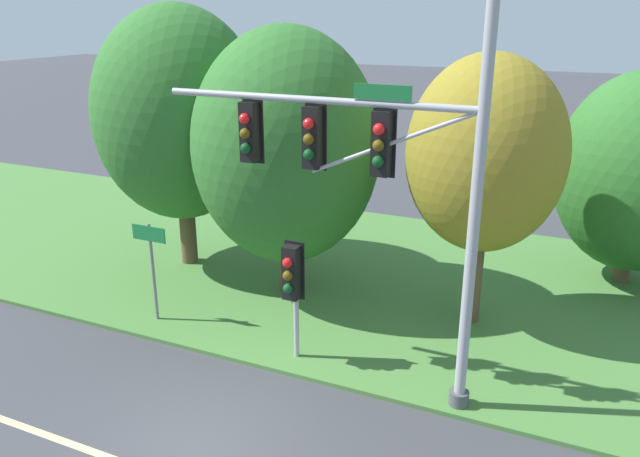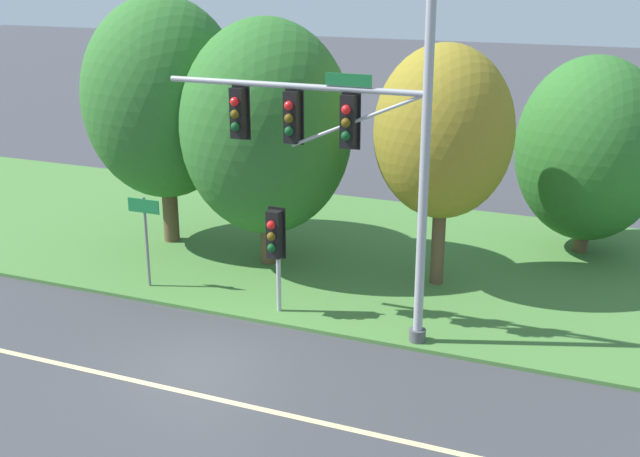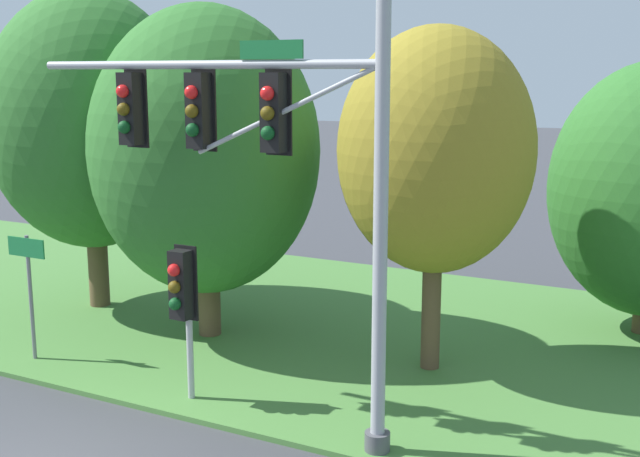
{
  "view_description": "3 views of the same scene",
  "coord_description": "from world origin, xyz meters",
  "px_view_note": "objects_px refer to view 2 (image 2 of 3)",
  "views": [
    {
      "loc": [
        6.14,
        -8.03,
        7.65
      ],
      "look_at": [
        0.45,
        4.53,
        2.78
      ],
      "focal_mm": 35.0,
      "sensor_mm": 36.0,
      "label": 1
    },
    {
      "loc": [
        8.75,
        -14.08,
        8.72
      ],
      "look_at": [
        1.63,
        3.17,
        2.51
      ],
      "focal_mm": 45.0,
      "sensor_mm": 36.0,
      "label": 2
    },
    {
      "loc": [
        8.87,
        -7.81,
        5.9
      ],
      "look_at": [
        2.97,
        3.44,
        3.41
      ],
      "focal_mm": 45.0,
      "sensor_mm": 36.0,
      "label": 3
    }
  ],
  "objects_px": {
    "traffic_signal_mast": "(344,144)",
    "route_sign_post": "(145,228)",
    "tree_mid_verge": "(591,149)",
    "tree_left_of_mast": "(266,128)",
    "tree_behind_signpost": "(444,133)",
    "pedestrian_signal_near_kerb": "(275,240)",
    "tree_nearest_road": "(164,99)"
  },
  "relations": [
    {
      "from": "traffic_signal_mast",
      "to": "route_sign_post",
      "type": "distance_m",
      "value": 6.66
    },
    {
      "from": "traffic_signal_mast",
      "to": "tree_mid_verge",
      "type": "relative_size",
      "value": 1.31
    },
    {
      "from": "traffic_signal_mast",
      "to": "tree_mid_verge",
      "type": "distance_m",
      "value": 9.59
    },
    {
      "from": "route_sign_post",
      "to": "tree_left_of_mast",
      "type": "bearing_deg",
      "value": 52.57
    },
    {
      "from": "tree_behind_signpost",
      "to": "tree_mid_verge",
      "type": "distance_m",
      "value": 5.66
    },
    {
      "from": "tree_mid_verge",
      "to": "pedestrian_signal_near_kerb",
      "type": "bearing_deg",
      "value": -130.56
    },
    {
      "from": "pedestrian_signal_near_kerb",
      "to": "traffic_signal_mast",
      "type": "bearing_deg",
      "value": -4.85
    },
    {
      "from": "tree_behind_signpost",
      "to": "tree_nearest_road",
      "type": "bearing_deg",
      "value": 178.33
    },
    {
      "from": "traffic_signal_mast",
      "to": "tree_nearest_road",
      "type": "relative_size",
      "value": 1.02
    },
    {
      "from": "pedestrian_signal_near_kerb",
      "to": "tree_nearest_road",
      "type": "xyz_separation_m",
      "value": [
        -5.61,
        3.89,
        2.62
      ]
    },
    {
      "from": "pedestrian_signal_near_kerb",
      "to": "tree_left_of_mast",
      "type": "height_order",
      "value": "tree_left_of_mast"
    },
    {
      "from": "route_sign_post",
      "to": "tree_behind_signpost",
      "type": "relative_size",
      "value": 0.39
    },
    {
      "from": "traffic_signal_mast",
      "to": "tree_left_of_mast",
      "type": "height_order",
      "value": "traffic_signal_mast"
    },
    {
      "from": "pedestrian_signal_near_kerb",
      "to": "tree_mid_verge",
      "type": "height_order",
      "value": "tree_mid_verge"
    },
    {
      "from": "tree_mid_verge",
      "to": "route_sign_post",
      "type": "bearing_deg",
      "value": -144.97
    },
    {
      "from": "tree_mid_verge",
      "to": "tree_behind_signpost",
      "type": "bearing_deg",
      "value": -129.08
    },
    {
      "from": "pedestrian_signal_near_kerb",
      "to": "tree_behind_signpost",
      "type": "height_order",
      "value": "tree_behind_signpost"
    },
    {
      "from": "traffic_signal_mast",
      "to": "tree_behind_signpost",
      "type": "height_order",
      "value": "traffic_signal_mast"
    },
    {
      "from": "traffic_signal_mast",
      "to": "tree_behind_signpost",
      "type": "distance_m",
      "value": 4.06
    },
    {
      "from": "traffic_signal_mast",
      "to": "tree_behind_signpost",
      "type": "xyz_separation_m",
      "value": [
        1.41,
        3.79,
        -0.33
      ]
    },
    {
      "from": "traffic_signal_mast",
      "to": "route_sign_post",
      "type": "bearing_deg",
      "value": 175.46
    },
    {
      "from": "tree_left_of_mast",
      "to": "tree_mid_verge",
      "type": "xyz_separation_m",
      "value": [
        8.61,
        4.65,
        -0.87
      ]
    },
    {
      "from": "pedestrian_signal_near_kerb",
      "to": "tree_left_of_mast",
      "type": "xyz_separation_m",
      "value": [
        -1.81,
        3.3,
        2.1
      ]
    },
    {
      "from": "route_sign_post",
      "to": "tree_left_of_mast",
      "type": "xyz_separation_m",
      "value": [
        2.28,
        2.98,
        2.4
      ]
    },
    {
      "from": "route_sign_post",
      "to": "tree_nearest_road",
      "type": "distance_m",
      "value": 4.86
    },
    {
      "from": "tree_left_of_mast",
      "to": "tree_nearest_road",
      "type": "bearing_deg",
      "value": 171.17
    },
    {
      "from": "traffic_signal_mast",
      "to": "tree_left_of_mast",
      "type": "xyz_separation_m",
      "value": [
        -3.69,
        3.46,
        -0.52
      ]
    },
    {
      "from": "tree_left_of_mast",
      "to": "route_sign_post",
      "type": "bearing_deg",
      "value": -127.43
    },
    {
      "from": "tree_mid_verge",
      "to": "tree_nearest_road",
      "type": "bearing_deg",
      "value": -161.89
    },
    {
      "from": "route_sign_post",
      "to": "tree_left_of_mast",
      "type": "distance_m",
      "value": 4.46
    },
    {
      "from": "tree_left_of_mast",
      "to": "traffic_signal_mast",
      "type": "bearing_deg",
      "value": -43.15
    },
    {
      "from": "route_sign_post",
      "to": "pedestrian_signal_near_kerb",
      "type": "bearing_deg",
      "value": -4.4
    }
  ]
}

